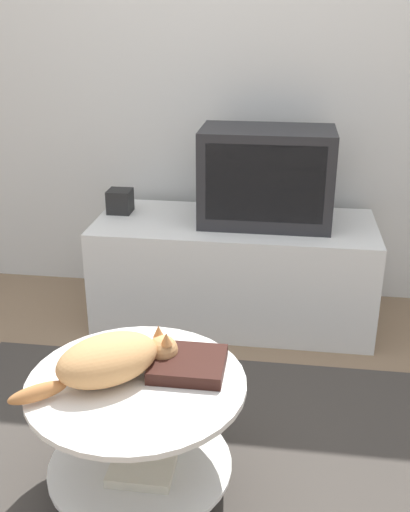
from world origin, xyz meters
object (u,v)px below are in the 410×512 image
(tv, at_px, (266,177))
(cat, at_px, (111,359))
(speaker, at_px, (120,201))
(dvd_box, at_px, (188,364))

(tv, relative_size, cat, 1.41)
(tv, distance_m, speaker, 0.74)
(speaker, height_order, dvd_box, speaker)
(speaker, bearing_deg, tv, -4.05)
(speaker, bearing_deg, dvd_box, -66.04)
(speaker, height_order, cat, speaker)
(speaker, bearing_deg, cat, -75.78)
(speaker, xyz_separation_m, cat, (0.33, -1.31, -0.06))
(tv, xyz_separation_m, dvd_box, (-0.17, -1.18, -0.28))
(tv, bearing_deg, speaker, 175.95)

